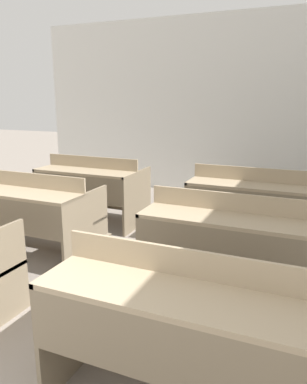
{
  "coord_description": "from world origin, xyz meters",
  "views": [
    {
      "loc": [
        1.66,
        -0.13,
        1.61
      ],
      "look_at": [
        0.35,
        2.92,
        0.77
      ],
      "focal_mm": 35.0,
      "sensor_mm": 36.0,
      "label": 1
    }
  ],
  "objects_px": {
    "bench_second_right": "(227,241)",
    "bench_third_right": "(251,203)",
    "bench_second_left": "(30,211)",
    "bench_third_left": "(91,187)",
    "bench_front_right": "(178,321)"
  },
  "relations": [
    {
      "from": "bench_second_right",
      "to": "bench_third_right",
      "type": "relative_size",
      "value": 1.0
    },
    {
      "from": "bench_front_right",
      "to": "bench_third_right",
      "type": "distance_m",
      "value": 2.44
    },
    {
      "from": "bench_third_left",
      "to": "bench_third_right",
      "type": "relative_size",
      "value": 1.0
    },
    {
      "from": "bench_second_left",
      "to": "bench_second_right",
      "type": "distance_m",
      "value": 2.03
    },
    {
      "from": "bench_front_right",
      "to": "bench_third_left",
      "type": "relative_size",
      "value": 1.0
    },
    {
      "from": "bench_second_left",
      "to": "bench_second_right",
      "type": "bearing_deg",
      "value": -0.43
    },
    {
      "from": "bench_third_left",
      "to": "bench_front_right",
      "type": "bearing_deg",
      "value": -49.6
    },
    {
      "from": "bench_second_right",
      "to": "bench_third_right",
      "type": "xyz_separation_m",
      "value": [
        -0.01,
        1.22,
        0.0
      ]
    },
    {
      "from": "bench_second_left",
      "to": "bench_second_right",
      "type": "height_order",
      "value": "same"
    },
    {
      "from": "bench_third_left",
      "to": "bench_second_right",
      "type": "bearing_deg",
      "value": -30.31
    },
    {
      "from": "bench_second_right",
      "to": "bench_second_left",
      "type": "bearing_deg",
      "value": 179.57
    },
    {
      "from": "bench_second_right",
      "to": "bench_third_left",
      "type": "xyz_separation_m",
      "value": [
        -2.05,
        1.2,
        0.0
      ]
    },
    {
      "from": "bench_front_right",
      "to": "bench_third_left",
      "type": "height_order",
      "value": "same"
    },
    {
      "from": "bench_third_right",
      "to": "bench_front_right",
      "type": "bearing_deg",
      "value": -89.57
    },
    {
      "from": "bench_second_left",
      "to": "bench_third_left",
      "type": "bearing_deg",
      "value": 90.7
    }
  ]
}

